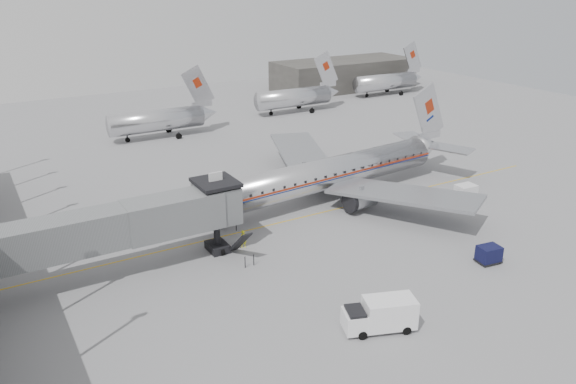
# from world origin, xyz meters

# --- Properties ---
(ground) EXTENTS (160.00, 160.00, 0.00)m
(ground) POSITION_xyz_m (0.00, 0.00, 0.00)
(ground) COLOR slate
(ground) RESTS_ON ground
(hangar) EXTENTS (30.00, 12.00, 6.00)m
(hangar) POSITION_xyz_m (45.00, 60.00, 3.00)
(hangar) COLOR #363431
(hangar) RESTS_ON ground
(apron_line) EXTENTS (60.00, 0.15, 0.01)m
(apron_line) POSITION_xyz_m (3.00, 6.00, 0.01)
(apron_line) COLOR gold
(apron_line) RESTS_ON ground
(jet_bridge) EXTENTS (21.00, 6.20, 7.10)m
(jet_bridge) POSITION_xyz_m (-16.66, 3.67, 4.18)
(jet_bridge) COLOR #585A5D
(jet_bridge) RESTS_ON ground
(distant_aircraft_near) EXTENTS (16.39, 3.20, 10.26)m
(distant_aircraft_near) POSITION_xyz_m (-1.79, 42.00, 2.73)
(distant_aircraft_near) COLOR silver
(distant_aircraft_near) RESTS_ON ground
(distant_aircraft_mid) EXTENTS (16.39, 3.20, 10.26)m
(distant_aircraft_mid) POSITION_xyz_m (24.21, 46.00, 2.73)
(distant_aircraft_mid) COLOR silver
(distant_aircraft_mid) RESTS_ON ground
(distant_aircraft_far) EXTENTS (16.39, 3.20, 10.26)m
(distant_aircraft_far) POSITION_xyz_m (48.21, 50.00, 2.73)
(distant_aircraft_far) COLOR silver
(distant_aircraft_far) RESTS_ON ground
(airliner) EXTENTS (34.86, 32.19, 11.03)m
(airliner) POSITION_xyz_m (6.69, 9.06, 2.77)
(airliner) COLOR silver
(airliner) RESTS_ON ground
(service_van) EXTENTS (5.24, 3.43, 2.30)m
(service_van) POSITION_xyz_m (-4.60, -12.85, 1.21)
(service_van) COLOR white
(service_van) RESTS_ON ground
(baggage_cart_navy) EXTENTS (2.10, 1.71, 1.50)m
(baggage_cart_navy) POSITION_xyz_m (9.37, -10.00, 0.80)
(baggage_cart_navy) COLOR black
(baggage_cart_navy) RESTS_ON ground
(baggage_cart_white) EXTENTS (2.28, 1.79, 1.72)m
(baggage_cart_white) POSITION_xyz_m (18.46, 1.02, 0.91)
(baggage_cart_white) COLOR silver
(baggage_cart_white) RESTS_ON ground
(ramp_worker) EXTENTS (0.61, 0.41, 1.63)m
(ramp_worker) POSITION_xyz_m (-7.05, 3.00, 0.81)
(ramp_worker) COLOR yellow
(ramp_worker) RESTS_ON ground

